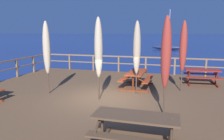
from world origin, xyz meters
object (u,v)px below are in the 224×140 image
Objects in this scene: picnic_table_back_left at (202,74)px; patio_umbrella_short_front at (47,48)px; patio_umbrella_short_back at (137,48)px; patio_umbrella_tall_back_left at (166,53)px; picnic_table_mid_centre at (135,123)px; picnic_table_mid_right at (137,76)px; patio_umbrella_tall_front at (183,47)px; sailboat_distant at (167,47)px; patio_umbrella_tall_mid_left at (99,48)px.

picnic_table_back_left is 7.77m from patio_umbrella_short_front.
patio_umbrella_tall_back_left is at bearing -60.10° from patio_umbrella_short_back.
picnic_table_mid_right is at bearing 99.09° from picnic_table_mid_centre.
picnic_table_back_left is (3.14, 1.52, -0.01)m from picnic_table_mid_right.
picnic_table_mid_right is 4.40m from patio_umbrella_short_front.
picnic_table_mid_right is 2.55m from patio_umbrella_tall_front.
patio_umbrella_short_front is at bearing -148.34° from picnic_table_mid_right.
patio_umbrella_tall_back_left reaches higher than patio_umbrella_short_front.
sailboat_distant is (0.14, 35.29, -2.35)m from patio_umbrella_short_back.
patio_umbrella_short_back reaches higher than picnic_table_back_left.
patio_umbrella_tall_mid_left is (-2.00, 3.13, 1.50)m from picnic_table_mid_centre.
picnic_table_back_left is at bearing 25.77° from picnic_table_mid_right.
patio_umbrella_tall_back_left is (-0.62, -3.21, 0.01)m from patio_umbrella_tall_front.
sailboat_distant is at bearing 91.75° from patio_umbrella_tall_back_left.
picnic_table_mid_centre is 4.69m from patio_umbrella_short_back.
patio_umbrella_tall_mid_left reaches higher than patio_umbrella_tall_front.
picnic_table_mid_centre is 0.63× the size of patio_umbrella_tall_front.
patio_umbrella_tall_back_left reaches higher than picnic_table_mid_right.
patio_umbrella_tall_front is at bearing -122.00° from picnic_table_back_left.
patio_umbrella_short_front is at bearing 173.94° from patio_umbrella_tall_mid_left.
picnic_table_mid_right is 1.18× the size of picnic_table_back_left.
patio_umbrella_tall_front is (2.08, -0.19, 1.46)m from picnic_table_mid_right.
picnic_table_mid_centre is 0.64× the size of patio_umbrella_short_front.
patio_umbrella_short_front reaches higher than picnic_table_back_left.
picnic_table_mid_centre is 7.43m from picnic_table_back_left.
patio_umbrella_tall_mid_left is at bearing -92.22° from sailboat_distant.
patio_umbrella_short_back is at bearing -152.90° from patio_umbrella_tall_front.
patio_umbrella_tall_back_left is at bearing -100.96° from patio_umbrella_tall_front.
picnic_table_mid_centre is at bearing -80.68° from patio_umbrella_short_back.
sailboat_distant is (3.85, 36.31, -2.35)m from patio_umbrella_short_front.
picnic_table_mid_right is 0.65× the size of patio_umbrella_tall_back_left.
patio_umbrella_short_back is at bearing -81.78° from picnic_table_mid_right.
patio_umbrella_tall_back_left is 1.02× the size of patio_umbrella_short_front.
picnic_table_back_left is 5.40m from patio_umbrella_tall_back_left.
picnic_table_mid_centre is 0.64× the size of patio_umbrella_short_back.
patio_umbrella_tall_mid_left is 1.02× the size of patio_umbrella_tall_back_left.
picnic_table_mid_right is 3.49m from picnic_table_back_left.
patio_umbrella_tall_mid_left reaches higher than picnic_table_back_left.
picnic_table_mid_right is 0.65× the size of patio_umbrella_tall_front.
picnic_table_back_left is 0.54× the size of patio_umbrella_tall_mid_left.
patio_umbrella_tall_mid_left reaches higher than patio_umbrella_short_back.
patio_umbrella_short_back is (0.17, -1.16, 1.44)m from picnic_table_mid_right.
patio_umbrella_tall_back_left is at bearing 75.44° from picnic_table_mid_centre.
patio_umbrella_tall_mid_left is 1.81m from patio_umbrella_short_back.
patio_umbrella_short_front is (-4.43, 3.39, 1.43)m from picnic_table_mid_centre.
patio_umbrella_tall_front is 3.27m from patio_umbrella_tall_back_left.
patio_umbrella_tall_front reaches higher than patio_umbrella_short_back.
patio_umbrella_short_front is (-3.54, -2.18, 1.43)m from picnic_table_mid_right.
picnic_table_mid_right is at bearing -154.23° from picnic_table_back_left.
sailboat_distant is at bearing 89.77° from patio_umbrella_short_back.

